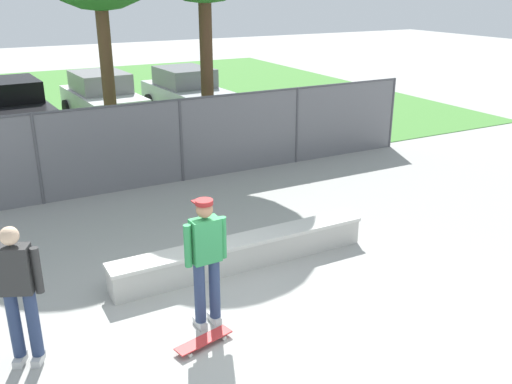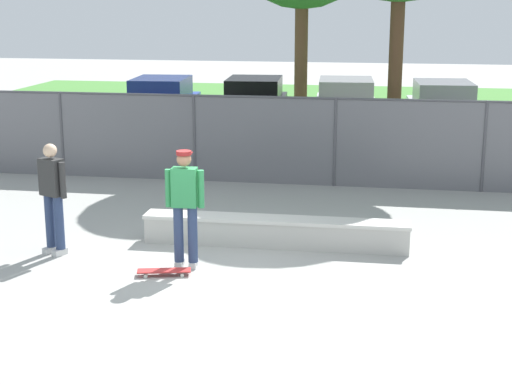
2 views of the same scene
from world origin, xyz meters
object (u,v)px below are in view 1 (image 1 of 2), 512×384
skateboard (204,340)px  car_silver (186,92)px  car_white (102,97)px  car_black (13,106)px  bystander (18,290)px  skateboarder (206,257)px  concrete_ledge (243,252)px

skateboard → car_silver: bearing=69.4°
skateboard → car_white: (1.93, 13.15, 0.77)m
car_black → car_white: same height
skateboard → bystander: size_ratio=0.45×
skateboarder → skateboard: size_ratio=2.23×
bystander → concrete_ledge: bearing=16.1°
skateboard → car_white: bearing=81.6°
skateboarder → car_silver: size_ratio=0.43×
skateboarder → car_white: 12.86m
car_black → bystander: (-1.16, -12.26, 0.17)m
car_white → car_silver: size_ratio=1.00×
skateboard → bystander: (-2.03, 0.72, 0.94)m
concrete_ledge → car_black: (-2.31, 11.26, 0.59)m
car_black → bystander: bystander is taller
skateboard → car_black: size_ratio=0.19×
car_black → car_white: size_ratio=1.00×
skateboard → car_white: 13.31m
concrete_ledge → skateboard: 2.24m
concrete_ledge → car_white: (0.49, 11.43, 0.59)m
concrete_ledge → skateboarder: bearing=-132.5°
skateboarder → car_silver: 13.25m
skateboarder → bystander: 2.29m
car_white → skateboarder: bearing=-97.6°
skateboard → bystander: bystander is taller
car_black → car_silver: (5.68, -0.14, 0.00)m
concrete_ledge → skateboard: bearing=-130.0°
bystander → car_black: bearing=84.6°
concrete_ledge → skateboarder: 1.94m
skateboard → car_white: size_ratio=0.19×
car_black → car_silver: bearing=-1.5°
car_white → car_silver: 2.90m
car_silver → bystander: bearing=-119.4°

